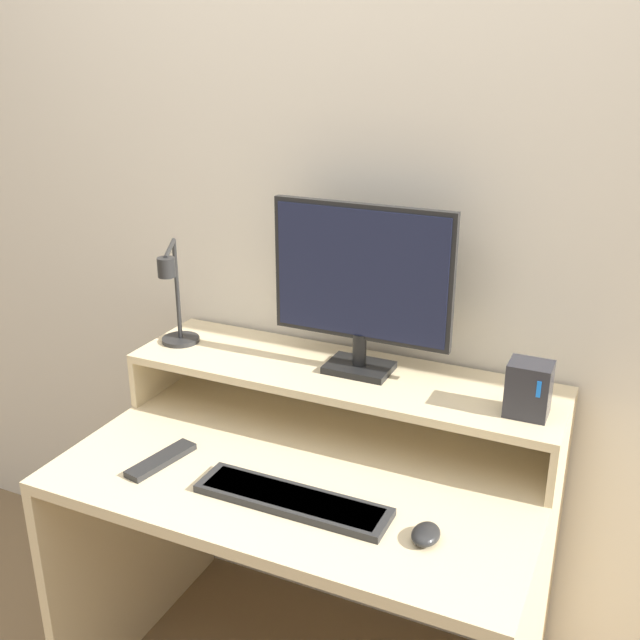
{
  "coord_description": "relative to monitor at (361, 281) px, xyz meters",
  "views": [
    {
      "loc": [
        0.7,
        -1.07,
        1.73
      ],
      "look_at": [
        0.02,
        0.4,
        1.11
      ],
      "focal_mm": 42.0,
      "sensor_mm": 36.0,
      "label": 1
    }
  ],
  "objects": [
    {
      "name": "wall_back",
      "position": [
        -0.04,
        0.17,
        0.1
      ],
      "size": [
        6.0,
        0.05,
        2.5
      ],
      "color": "beige",
      "rests_on": "ground_plane"
    },
    {
      "name": "desk",
      "position": [
        -0.04,
        -0.23,
        -0.63
      ],
      "size": [
        1.16,
        0.73,
        0.75
      ],
      "color": "beige",
      "rests_on": "ground_plane"
    },
    {
      "name": "monitor_shelf",
      "position": [
        -0.04,
        -0.02,
        -0.27
      ],
      "size": [
        1.16,
        0.32,
        0.16
      ],
      "color": "beige",
      "rests_on": "desk"
    },
    {
      "name": "monitor",
      "position": [
        0.0,
        0.0,
        0.0
      ],
      "size": [
        0.48,
        0.12,
        0.44
      ],
      "color": "black",
      "rests_on": "monitor_shelf"
    },
    {
      "name": "desk_lamp",
      "position": [
        -0.51,
        -0.09,
        -0.11
      ],
      "size": [
        0.16,
        0.23,
        0.31
      ],
      "color": "black",
      "rests_on": "monitor_shelf"
    },
    {
      "name": "router_dock",
      "position": [
        0.44,
        -0.06,
        -0.18
      ],
      "size": [
        0.1,
        0.08,
        0.13
      ],
      "color": "#28282D",
      "rests_on": "monitor_shelf"
    },
    {
      "name": "keyboard",
      "position": [
        0.0,
        -0.4,
        -0.4
      ],
      "size": [
        0.45,
        0.11,
        0.02
      ],
      "color": "#282828",
      "rests_on": "desk"
    },
    {
      "name": "mouse",
      "position": [
        0.32,
        -0.4,
        -0.39
      ],
      "size": [
        0.06,
        0.08,
        0.03
      ],
      "color": "black",
      "rests_on": "desk"
    },
    {
      "name": "remote_control",
      "position": [
        -0.37,
        -0.38,
        -0.4
      ],
      "size": [
        0.09,
        0.2,
        0.02
      ],
      "color": "black",
      "rests_on": "desk"
    }
  ]
}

